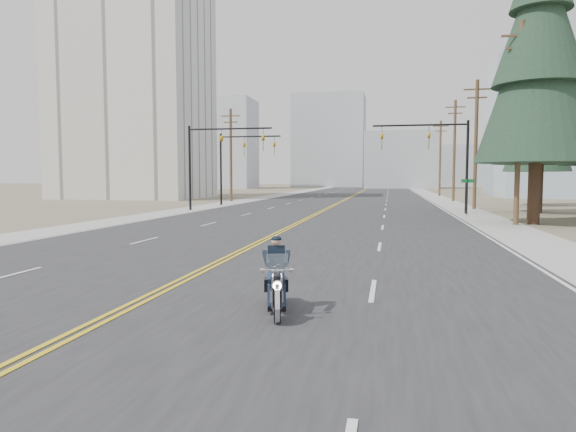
{
  "coord_description": "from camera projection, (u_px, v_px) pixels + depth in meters",
  "views": [
    {
      "loc": [
        5.37,
        -8.38,
        2.75
      ],
      "look_at": [
        2.39,
        6.61,
        1.6
      ],
      "focal_mm": 32.0,
      "sensor_mm": 36.0,
      "label": 1
    }
  ],
  "objects": [
    {
      "name": "ground_plane",
      "position": [
        91.0,
        327.0,
        9.45
      ],
      "size": [
        400.0,
        400.0,
        0.0
      ],
      "primitive_type": "plane",
      "color": "#776D56",
      "rests_on": "ground"
    },
    {
      "name": "road",
      "position": [
        354.0,
        195.0,
        77.91
      ],
      "size": [
        20.0,
        200.0,
        0.01
      ],
      "primitive_type": "cube",
      "color": "#303033",
      "rests_on": "ground"
    },
    {
      "name": "sidewalk_left",
      "position": [
        280.0,
        195.0,
        80.15
      ],
      "size": [
        3.0,
        200.0,
        0.01
      ],
      "primitive_type": "cube",
      "color": "#A5A5A0",
      "rests_on": "ground"
    },
    {
      "name": "sidewalk_right",
      "position": [
        432.0,
        196.0,
        75.67
      ],
      "size": [
        3.0,
        200.0,
        0.01
      ],
      "primitive_type": "cube",
      "color": "#A5A5A0",
      "rests_on": "ground"
    },
    {
      "name": "traffic_mast_left",
      "position": [
        213.0,
        151.0,
        42.12
      ],
      "size": [
        7.1,
        0.26,
        7.0
      ],
      "color": "black",
      "rests_on": "ground"
    },
    {
      "name": "traffic_mast_right",
      "position": [
        439.0,
        148.0,
        38.63
      ],
      "size": [
        7.1,
        0.26,
        7.0
      ],
      "color": "black",
      "rests_on": "ground"
    },
    {
      "name": "traffic_mast_far",
      "position": [
        237.0,
        156.0,
        50.02
      ],
      "size": [
        6.1,
        0.26,
        7.0
      ],
      "color": "black",
      "rests_on": "ground"
    },
    {
      "name": "street_sign",
      "position": [
        468.0,
        191.0,
        36.55
      ],
      "size": [
        0.9,
        0.06,
        2.62
      ],
      "color": "black",
      "rests_on": "ground"
    },
    {
      "name": "utility_pole_b",
      "position": [
        519.0,
        120.0,
        29.06
      ],
      "size": [
        2.2,
        0.3,
        11.5
      ],
      "color": "brown",
      "rests_on": "ground"
    },
    {
      "name": "utility_pole_c",
      "position": [
        476.0,
        142.0,
        43.75
      ],
      "size": [
        2.2,
        0.3,
        11.0
      ],
      "color": "brown",
      "rests_on": "ground"
    },
    {
      "name": "utility_pole_d",
      "position": [
        454.0,
        149.0,
        58.4
      ],
      "size": [
        2.2,
        0.3,
        11.5
      ],
      "color": "brown",
      "rests_on": "ground"
    },
    {
      "name": "utility_pole_e",
      "position": [
        440.0,
        157.0,
        75.04
      ],
      "size": [
        2.2,
        0.3,
        11.0
      ],
      "color": "brown",
      "rests_on": "ground"
    },
    {
      "name": "utility_pole_left",
      "position": [
        231.0,
        153.0,
        58.42
      ],
      "size": [
        2.2,
        0.3,
        10.5
      ],
      "color": "brown",
      "rests_on": "ground"
    },
    {
      "name": "apartment_block",
      "position": [
        134.0,
        84.0,
        67.56
      ],
      "size": [
        18.0,
        14.0,
        30.0
      ],
      "primitive_type": "cube",
      "color": "silver",
      "rests_on": "ground"
    },
    {
      "name": "haze_bldg_a",
      "position": [
        226.0,
        144.0,
        127.9
      ],
      "size": [
        14.0,
        12.0,
        22.0
      ],
      "primitive_type": "cube",
      "color": "#B7BCC6",
      "rests_on": "ground"
    },
    {
      "name": "haze_bldg_b",
      "position": [
        401.0,
        161.0,
        129.61
      ],
      "size": [
        18.0,
        14.0,
        14.0
      ],
      "primitive_type": "cube",
      "color": "#ADB2B7",
      "rests_on": "ground"
    },
    {
      "name": "haze_bldg_c",
      "position": [
        557.0,
        148.0,
        108.56
      ],
      "size": [
        16.0,
        12.0,
        18.0
      ],
      "primitive_type": "cube",
      "color": "#B7BCC6",
      "rests_on": "ground"
    },
    {
      "name": "haze_bldg_d",
      "position": [
        329.0,
        142.0,
        147.72
      ],
      "size": [
        20.0,
        15.0,
        26.0
      ],
      "primitive_type": "cube",
      "color": "#ADB2B7",
      "rests_on": "ground"
    },
    {
      "name": "haze_bldg_e",
      "position": [
        458.0,
        166.0,
        150.82
      ],
      "size": [
        14.0,
        14.0,
        12.0
      ],
      "primitive_type": "cube",
      "color": "#B7BCC6",
      "rests_on": "ground"
    },
    {
      "name": "haze_bldg_f",
      "position": [
        192.0,
        159.0,
        145.72
      ],
      "size": [
        12.0,
        12.0,
        16.0
      ],
      "primitive_type": "cube",
      "color": "#ADB2B7",
      "rests_on": "ground"
    },
    {
      "name": "motorcyclist",
      "position": [
        277.0,
        275.0,
        10.35
      ],
      "size": [
        1.29,
        2.13,
        1.55
      ],
      "primitive_type": null,
      "rotation": [
        0.0,
        0.0,
        3.38
      ],
      "color": "black",
      "rests_on": "ground"
    },
    {
      "name": "conifer_near",
      "position": [
        539.0,
        45.0,
        29.42
      ],
      "size": [
        6.82,
        6.82,
        18.05
      ],
      "rotation": [
        0.0,
        0.0,
        0.39
      ],
      "color": "#382619",
      "rests_on": "ground"
    },
    {
      "name": "conifer_tall",
      "position": [
        542.0,
        71.0,
        38.7
      ],
      "size": [
        6.77,
        6.77,
        18.8
      ],
      "rotation": [
        0.0,
        0.0,
        -0.27
      ],
      "color": "#382619",
      "rests_on": "ground"
    },
    {
      "name": "conifer_far",
      "position": [
        539.0,
        107.0,
        49.45
      ],
      "size": [
        6.19,
        6.19,
        16.59
      ],
      "rotation": [
        0.0,
        0.0,
        0.09
      ],
      "color": "#382619",
      "rests_on": "ground"
    }
  ]
}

